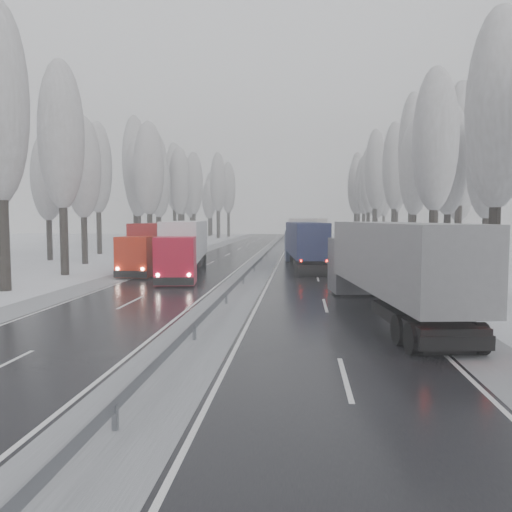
% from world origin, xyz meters
% --- Properties ---
extents(ground, '(260.00, 260.00, 0.00)m').
position_xyz_m(ground, '(0.00, 0.00, 0.00)').
color(ground, white).
rests_on(ground, ground).
extents(carriageway_right, '(7.50, 200.00, 0.03)m').
position_xyz_m(carriageway_right, '(5.25, 30.00, 0.01)').
color(carriageway_right, black).
rests_on(carriageway_right, ground).
extents(carriageway_left, '(7.50, 200.00, 0.03)m').
position_xyz_m(carriageway_left, '(-5.25, 30.00, 0.01)').
color(carriageway_left, black).
rests_on(carriageway_left, ground).
extents(median_slush, '(3.00, 200.00, 0.04)m').
position_xyz_m(median_slush, '(0.00, 30.00, 0.02)').
color(median_slush, '#9A9CA1').
rests_on(median_slush, ground).
extents(shoulder_right, '(2.40, 200.00, 0.04)m').
position_xyz_m(shoulder_right, '(10.20, 30.00, 0.02)').
color(shoulder_right, '#9A9CA1').
rests_on(shoulder_right, ground).
extents(shoulder_left, '(2.40, 200.00, 0.04)m').
position_xyz_m(shoulder_left, '(-10.20, 30.00, 0.02)').
color(shoulder_left, '#9A9CA1').
rests_on(shoulder_left, ground).
extents(median_guardrail, '(0.12, 200.00, 0.76)m').
position_xyz_m(median_guardrail, '(0.00, 29.99, 0.60)').
color(median_guardrail, slate).
rests_on(median_guardrail, ground).
extents(tree_16, '(3.60, 3.60, 16.53)m').
position_xyz_m(tree_16, '(15.04, 15.67, 10.67)').
color(tree_16, black).
rests_on(tree_16, ground).
extents(tree_18, '(3.60, 3.60, 16.58)m').
position_xyz_m(tree_18, '(14.51, 27.03, 10.70)').
color(tree_18, black).
rests_on(tree_18, ground).
extents(tree_19, '(3.60, 3.60, 14.57)m').
position_xyz_m(tree_19, '(20.02, 31.03, 9.42)').
color(tree_19, black).
rests_on(tree_19, ground).
extents(tree_20, '(3.60, 3.60, 15.71)m').
position_xyz_m(tree_20, '(17.90, 35.17, 10.14)').
color(tree_20, black).
rests_on(tree_20, ground).
extents(tree_21, '(3.60, 3.60, 18.62)m').
position_xyz_m(tree_21, '(20.12, 39.17, 12.00)').
color(tree_21, black).
rests_on(tree_21, ground).
extents(tree_22, '(3.60, 3.60, 15.86)m').
position_xyz_m(tree_22, '(17.02, 45.60, 10.24)').
color(tree_22, black).
rests_on(tree_22, ground).
extents(tree_23, '(3.60, 3.60, 13.55)m').
position_xyz_m(tree_23, '(23.31, 49.60, 8.77)').
color(tree_23, black).
rests_on(tree_23, ground).
extents(tree_24, '(3.60, 3.60, 20.49)m').
position_xyz_m(tree_24, '(17.90, 51.02, 13.19)').
color(tree_24, black).
rests_on(tree_24, ground).
extents(tree_25, '(3.60, 3.60, 19.44)m').
position_xyz_m(tree_25, '(24.81, 55.02, 12.52)').
color(tree_25, black).
rests_on(tree_25, ground).
extents(tree_26, '(3.60, 3.60, 18.78)m').
position_xyz_m(tree_26, '(17.56, 61.27, 12.10)').
color(tree_26, black).
rests_on(tree_26, ground).
extents(tree_27, '(3.60, 3.60, 17.62)m').
position_xyz_m(tree_27, '(24.72, 65.27, 11.36)').
color(tree_27, black).
rests_on(tree_27, ground).
extents(tree_28, '(3.60, 3.60, 19.62)m').
position_xyz_m(tree_28, '(16.34, 71.95, 12.64)').
color(tree_28, black).
rests_on(tree_28, ground).
extents(tree_29, '(3.60, 3.60, 18.11)m').
position_xyz_m(tree_29, '(23.71, 75.95, 11.67)').
color(tree_29, black).
rests_on(tree_29, ground).
extents(tree_30, '(3.60, 3.60, 17.86)m').
position_xyz_m(tree_30, '(16.56, 81.70, 11.52)').
color(tree_30, black).
rests_on(tree_30, ground).
extents(tree_31, '(3.60, 3.60, 18.58)m').
position_xyz_m(tree_31, '(22.48, 85.70, 11.97)').
color(tree_31, black).
rests_on(tree_31, ground).
extents(tree_32, '(3.60, 3.60, 17.33)m').
position_xyz_m(tree_32, '(16.63, 89.21, 11.18)').
color(tree_32, black).
rests_on(tree_32, ground).
extents(tree_33, '(3.60, 3.60, 14.33)m').
position_xyz_m(tree_33, '(19.77, 93.21, 9.26)').
color(tree_33, black).
rests_on(tree_33, ground).
extents(tree_34, '(3.60, 3.60, 17.63)m').
position_xyz_m(tree_34, '(15.73, 96.32, 11.37)').
color(tree_34, black).
rests_on(tree_34, ground).
extents(tree_35, '(3.60, 3.60, 18.25)m').
position_xyz_m(tree_35, '(24.94, 100.32, 11.77)').
color(tree_35, black).
rests_on(tree_35, ground).
extents(tree_36, '(3.60, 3.60, 20.23)m').
position_xyz_m(tree_36, '(17.04, 106.16, 13.02)').
color(tree_36, black).
rests_on(tree_36, ground).
extents(tree_37, '(3.60, 3.60, 16.37)m').
position_xyz_m(tree_37, '(24.02, 110.16, 10.56)').
color(tree_37, black).
rests_on(tree_37, ground).
extents(tree_38, '(3.60, 3.60, 17.97)m').
position_xyz_m(tree_38, '(18.73, 116.73, 11.59)').
color(tree_38, black).
rests_on(tree_38, ground).
extents(tree_39, '(3.60, 3.60, 16.19)m').
position_xyz_m(tree_39, '(21.55, 120.73, 10.45)').
color(tree_39, black).
rests_on(tree_39, ground).
extents(tree_58, '(3.60, 3.60, 17.21)m').
position_xyz_m(tree_58, '(-15.13, 24.57, 11.10)').
color(tree_58, black).
rests_on(tree_58, ground).
extents(tree_60, '(3.60, 3.60, 14.84)m').
position_xyz_m(tree_60, '(-17.75, 34.20, 9.59)').
color(tree_60, black).
rests_on(tree_60, ground).
extents(tree_61, '(3.60, 3.60, 13.95)m').
position_xyz_m(tree_61, '(-23.52, 38.20, 9.02)').
color(tree_61, black).
rests_on(tree_61, ground).
extents(tree_62, '(3.60, 3.60, 16.04)m').
position_xyz_m(tree_62, '(-13.94, 43.73, 10.36)').
color(tree_62, black).
rests_on(tree_62, ground).
extents(tree_63, '(3.60, 3.60, 16.88)m').
position_xyz_m(tree_63, '(-21.85, 47.73, 10.89)').
color(tree_63, black).
rests_on(tree_63, ground).
extents(tree_64, '(3.60, 3.60, 15.42)m').
position_xyz_m(tree_64, '(-18.26, 52.71, 9.96)').
color(tree_64, black).
rests_on(tree_64, ground).
extents(tree_65, '(3.60, 3.60, 19.48)m').
position_xyz_m(tree_65, '(-20.05, 56.71, 12.55)').
color(tree_65, black).
rests_on(tree_65, ground).
extents(tree_66, '(3.60, 3.60, 15.23)m').
position_xyz_m(tree_66, '(-18.16, 62.35, 9.84)').
color(tree_66, black).
rests_on(tree_66, ground).
extents(tree_67, '(3.60, 3.60, 17.09)m').
position_xyz_m(tree_67, '(-19.54, 66.35, 11.03)').
color(tree_67, black).
rests_on(tree_67, ground).
extents(tree_68, '(3.60, 3.60, 16.65)m').
position_xyz_m(tree_68, '(-16.58, 69.11, 10.75)').
color(tree_68, black).
rests_on(tree_68, ground).
extents(tree_69, '(3.60, 3.60, 19.35)m').
position_xyz_m(tree_69, '(-21.42, 73.11, 12.46)').
color(tree_69, black).
rests_on(tree_69, ground).
extents(tree_70, '(3.60, 3.60, 17.09)m').
position_xyz_m(tree_70, '(-16.33, 79.19, 11.03)').
color(tree_70, black).
rests_on(tree_70, ground).
extents(tree_71, '(3.60, 3.60, 19.61)m').
position_xyz_m(tree_71, '(-21.09, 83.19, 12.63)').
color(tree_71, black).
rests_on(tree_71, ground).
extents(tree_72, '(3.60, 3.60, 15.11)m').
position_xyz_m(tree_72, '(-18.93, 88.54, 9.76)').
color(tree_72, black).
rests_on(tree_72, ground).
extents(tree_73, '(3.60, 3.60, 17.22)m').
position_xyz_m(tree_73, '(-21.82, 92.54, 11.11)').
color(tree_73, black).
rests_on(tree_73, ground).
extents(tree_74, '(3.60, 3.60, 19.68)m').
position_xyz_m(tree_74, '(-15.07, 99.33, 12.67)').
color(tree_74, black).
rests_on(tree_74, ground).
extents(tree_75, '(3.60, 3.60, 18.60)m').
position_xyz_m(tree_75, '(-24.20, 103.33, 11.99)').
color(tree_75, black).
rests_on(tree_75, ground).
extents(tree_76, '(3.60, 3.60, 18.55)m').
position_xyz_m(tree_76, '(-14.05, 108.72, 11.95)').
color(tree_76, black).
rests_on(tree_76, ground).
extents(tree_77, '(3.60, 3.60, 14.32)m').
position_xyz_m(tree_77, '(-19.66, 112.72, 9.26)').
color(tree_77, black).
rests_on(tree_77, ground).
extents(tree_78, '(3.60, 3.60, 19.55)m').
position_xyz_m(tree_78, '(-17.56, 115.31, 12.59)').
color(tree_78, black).
rests_on(tree_78, ground).
extents(tree_79, '(3.60, 3.60, 17.07)m').
position_xyz_m(tree_79, '(-20.33, 119.31, 11.01)').
color(tree_79, black).
rests_on(tree_79, ground).
extents(truck_grey_tarp, '(4.81, 17.30, 4.40)m').
position_xyz_m(truck_grey_tarp, '(8.00, 9.68, 2.57)').
color(truck_grey_tarp, '#464549').
rests_on(truck_grey_tarp, ground).
extents(truck_blue_box, '(4.10, 16.61, 4.22)m').
position_xyz_m(truck_blue_box, '(4.22, 31.49, 2.47)').
color(truck_blue_box, navy).
rests_on(truck_blue_box, ground).
extents(truck_cream_box, '(4.88, 18.02, 4.58)m').
position_xyz_m(truck_cream_box, '(5.13, 43.65, 2.67)').
color(truck_cream_box, '#A6A393').
rests_on(truck_cream_box, ground).
extents(box_truck_distant, '(2.72, 8.18, 3.03)m').
position_xyz_m(box_truck_distant, '(3.46, 85.52, 1.54)').
color(box_truck_distant, silver).
rests_on(box_truck_distant, ground).
extents(truck_red_white, '(4.90, 17.10, 4.35)m').
position_xyz_m(truck_red_white, '(-5.41, 25.58, 2.54)').
color(truck_red_white, '#AF0921').
rests_on(truck_red_white, ground).
extents(truck_red_red, '(3.41, 16.37, 4.17)m').
position_xyz_m(truck_red_red, '(-8.19, 29.57, 2.44)').
color(truck_red_red, '#B71D0A').
rests_on(truck_red_red, ground).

